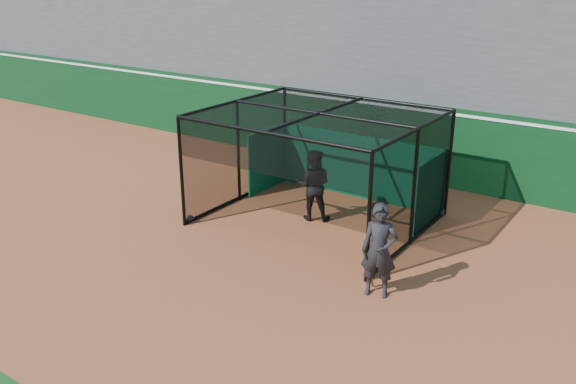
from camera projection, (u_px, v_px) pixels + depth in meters
The scene contains 6 objects.
ground at pixel (236, 275), 13.68m from camera, with size 120.00×120.00×0.00m, color #964E2B.
outfield_wall at pixel (400, 138), 19.80m from camera, with size 50.00×0.50×2.50m.
grandstand at pixel (451, 28), 21.60m from camera, with size 50.00×7.85×8.95m.
batting_cage at pixel (319, 168), 16.20m from camera, with size 5.55×4.79×2.97m.
batter at pixel (314, 185), 16.43m from camera, with size 0.96×0.75×1.97m, color black.
on_deck_player at pixel (379, 251), 12.54m from camera, with size 0.86×0.71×2.04m.
Camera 1 is at (7.88, -9.36, 6.50)m, focal length 38.00 mm.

